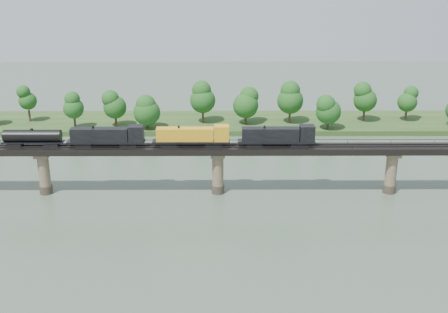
{
  "coord_description": "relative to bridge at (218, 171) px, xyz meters",
  "views": [
    {
      "loc": [
        0.79,
        -90.26,
        52.46
      ],
      "look_at": [
        1.42,
        30.0,
        9.0
      ],
      "focal_mm": 45.0,
      "sensor_mm": 36.0,
      "label": 1
    }
  ],
  "objects": [
    {
      "name": "freight_train",
      "position": [
        -12.23,
        -0.0,
        8.36
      ],
      "size": [
        70.47,
        2.75,
        4.85
      ],
      "color": "black",
      "rests_on": "bridge"
    },
    {
      "name": "far_treeline",
      "position": [
        -8.21,
        50.52,
        3.37
      ],
      "size": [
        289.06,
        17.54,
        13.6
      ],
      "color": "#382619",
      "rests_on": "far_bank"
    },
    {
      "name": "bridge_superstructure",
      "position": [
        0.0,
        0.0,
        6.33
      ],
      "size": [
        220.0,
        4.9,
        0.75
      ],
      "color": "black",
      "rests_on": "bridge"
    },
    {
      "name": "bridge",
      "position": [
        0.0,
        0.0,
        0.0
      ],
      "size": [
        236.0,
        30.0,
        11.5
      ],
      "color": "#473A2D",
      "rests_on": "ground"
    },
    {
      "name": "ground",
      "position": [
        0.0,
        -30.0,
        -5.46
      ],
      "size": [
        400.0,
        400.0,
        0.0
      ],
      "primitive_type": "plane",
      "color": "#3D4D3D",
      "rests_on": "ground"
    },
    {
      "name": "far_bank",
      "position": [
        0.0,
        55.0,
        -4.66
      ],
      "size": [
        300.0,
        24.0,
        1.6
      ],
      "primitive_type": "cube",
      "color": "#29451B",
      "rests_on": "ground"
    }
  ]
}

